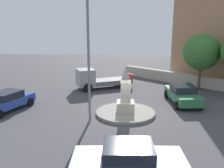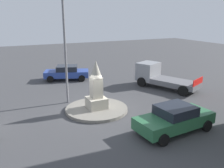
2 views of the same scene
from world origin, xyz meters
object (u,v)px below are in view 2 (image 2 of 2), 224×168
streetlamp (64,32)px  car_blue_parked_left (67,72)px  monument (96,89)px  truck_grey_waiting (159,77)px  car_green_approaching (175,118)px

streetlamp → car_blue_parked_left: bearing=-105.0°
monument → truck_grey_waiting: bearing=-159.0°
car_blue_parked_left → truck_grey_waiting: size_ratio=0.79×
car_green_approaching → streetlamp: bearing=-59.9°
monument → car_green_approaching: monument is taller
car_blue_parked_left → car_green_approaching: 13.53m
car_green_approaching → truck_grey_waiting: bearing=-121.0°
monument → car_blue_parked_left: bearing=-92.5°
monument → car_blue_parked_left: monument is taller
monument → streetlamp: size_ratio=0.38×
monument → streetlamp: streetlamp is taller
streetlamp → truck_grey_waiting: bearing=-177.2°
car_green_approaching → monument: bearing=-59.6°
car_green_approaching → car_blue_parked_left: bearing=-80.1°
streetlamp → car_blue_parked_left: size_ratio=1.87×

